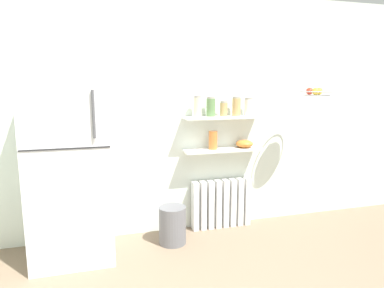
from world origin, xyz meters
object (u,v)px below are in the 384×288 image
(shelf_bowl, at_px, (245,144))
(storage_jar_0, at_px, (198,106))
(vase, at_px, (213,140))
(hanging_fruit_basket, at_px, (316,92))
(storage_jar_1, at_px, (211,107))
(storage_jar_3, at_px, (236,106))
(storage_jar_2, at_px, (224,109))
(radiator, at_px, (221,203))
(storage_jar_4, at_px, (249,107))
(refrigerator, at_px, (70,169))
(trash_bin, at_px, (172,225))

(shelf_bowl, bearing_deg, storage_jar_0, 180.00)
(vase, height_order, hanging_fruit_basket, hanging_fruit_basket)
(storage_jar_1, height_order, storage_jar_3, same)
(storage_jar_0, bearing_deg, storage_jar_1, -0.00)
(storage_jar_2, bearing_deg, vase, -180.00)
(radiator, bearing_deg, storage_jar_1, -168.63)
(shelf_bowl, bearing_deg, storage_jar_2, 180.00)
(storage_jar_0, bearing_deg, storage_jar_4, 0.00)
(storage_jar_0, bearing_deg, shelf_bowl, 0.00)
(refrigerator, bearing_deg, storage_jar_1, 8.80)
(storage_jar_1, relative_size, shelf_bowl, 1.09)
(storage_jar_1, xyz_separation_m, storage_jar_3, (0.30, 0.00, -0.00))
(storage_jar_3, bearing_deg, refrigerator, -172.69)
(storage_jar_0, bearing_deg, radiator, 5.74)
(radiator, bearing_deg, shelf_bowl, -6.63)
(storage_jar_1, xyz_separation_m, trash_bin, (-0.49, -0.23, -1.20))
(storage_jar_4, xyz_separation_m, vase, (-0.42, 0.00, -0.36))
(storage_jar_2, height_order, storage_jar_4, storage_jar_4)
(radiator, distance_m, storage_jar_3, 1.13)
(storage_jar_1, distance_m, storage_jar_3, 0.30)
(storage_jar_0, distance_m, shelf_bowl, 0.70)
(storage_jar_2, xyz_separation_m, storage_jar_4, (0.30, -0.00, 0.02))
(vase, xyz_separation_m, shelf_bowl, (0.38, 0.00, -0.06))
(refrigerator, xyz_separation_m, shelf_bowl, (1.86, 0.22, 0.11))
(storage_jar_1, distance_m, storage_jar_2, 0.15)
(storage_jar_0, distance_m, storage_jar_4, 0.60)
(refrigerator, xyz_separation_m, storage_jar_4, (1.90, 0.22, 0.53))
(storage_jar_4, distance_m, trash_bin, 1.53)
(shelf_bowl, height_order, trash_bin, shelf_bowl)
(radiator, xyz_separation_m, storage_jar_1, (-0.15, -0.03, 1.12))
(refrigerator, height_order, vase, refrigerator)
(storage_jar_1, relative_size, vase, 1.05)
(storage_jar_1, relative_size, storage_jar_4, 1.07)
(vase, bearing_deg, refrigerator, -171.37)
(storage_jar_3, bearing_deg, storage_jar_0, -180.00)
(refrigerator, distance_m, radiator, 1.72)
(hanging_fruit_basket, bearing_deg, vase, 163.02)
(radiator, height_order, storage_jar_1, storage_jar_1)
(storage_jar_2, bearing_deg, storage_jar_0, -180.00)
(storage_jar_3, height_order, shelf_bowl, storage_jar_3)
(trash_bin, height_order, hanging_fruit_basket, hanging_fruit_basket)
(storage_jar_3, distance_m, trash_bin, 1.45)
(storage_jar_0, height_order, vase, storage_jar_0)
(storage_jar_1, xyz_separation_m, vase, (0.03, 0.00, -0.37))
(storage_jar_1, height_order, vase, storage_jar_1)
(storage_jar_3, xyz_separation_m, vase, (-0.27, -0.00, -0.37))
(storage_jar_2, bearing_deg, hanging_fruit_basket, -19.04)
(radiator, height_order, storage_jar_3, storage_jar_3)
(storage_jar_0, relative_size, storage_jar_2, 1.36)
(storage_jar_4, relative_size, shelf_bowl, 1.02)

